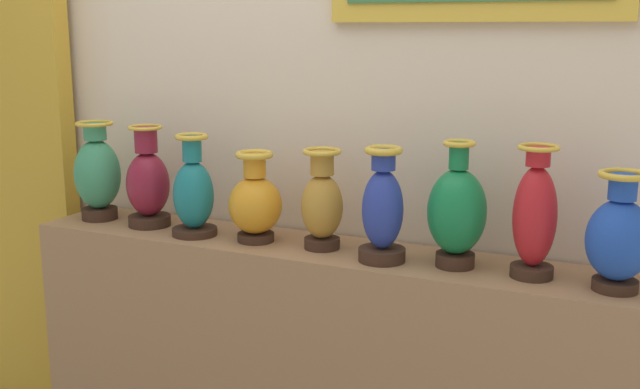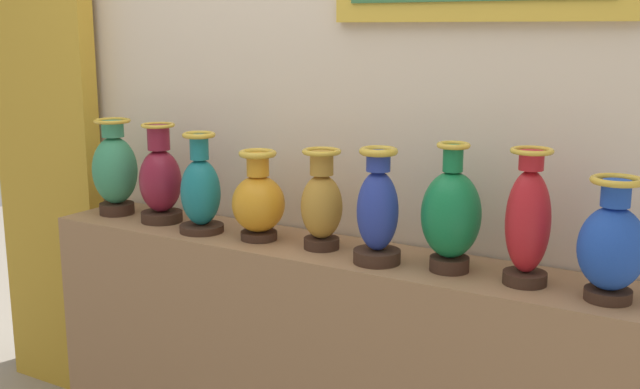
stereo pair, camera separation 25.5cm
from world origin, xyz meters
TOP-DOWN VIEW (x-y plane):
  - display_shelf at (0.00, 0.00)m, footprint 2.14×0.35m
  - back_wall at (0.01, 0.23)m, footprint 3.69×0.14m
  - curtain_gold at (-1.46, 0.11)m, footprint 0.57×0.08m
  - vase_jade at (-0.92, -0.01)m, footprint 0.17×0.17m
  - vase_burgundy at (-0.69, -0.01)m, footprint 0.16×0.16m
  - vase_teal at (-0.46, -0.05)m, footprint 0.16×0.16m
  - vase_amber at (-0.23, -0.03)m, footprint 0.18×0.18m
  - vase_ochre at (0.01, -0.01)m, footprint 0.14×0.14m
  - vase_cobalt at (0.24, -0.06)m, footprint 0.15×0.15m
  - vase_emerald at (0.46, -0.02)m, footprint 0.18×0.18m
  - vase_crimson at (0.69, -0.02)m, footprint 0.13×0.13m
  - vase_sapphire at (0.92, -0.04)m, footprint 0.18×0.18m

SIDE VIEW (x-z plane):
  - display_shelf at x=0.00m, z-range 0.00..0.90m
  - vase_amber at x=-0.23m, z-range 0.88..1.19m
  - vase_teal at x=-0.46m, z-range 0.87..1.22m
  - vase_ochre at x=0.01m, z-range 0.88..1.21m
  - vase_sapphire at x=0.92m, z-range 0.88..1.21m
  - vase_burgundy at x=-0.69m, z-range 0.87..1.24m
  - vase_cobalt at x=0.24m, z-range 0.88..1.24m
  - vase_emerald at x=0.46m, z-range 0.87..1.26m
  - vase_jade at x=-0.92m, z-range 0.88..1.26m
  - vase_crimson at x=0.69m, z-range 0.88..1.27m
  - curtain_gold at x=-1.46m, z-range 0.00..2.32m
  - back_wall at x=0.01m, z-range 0.02..2.65m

